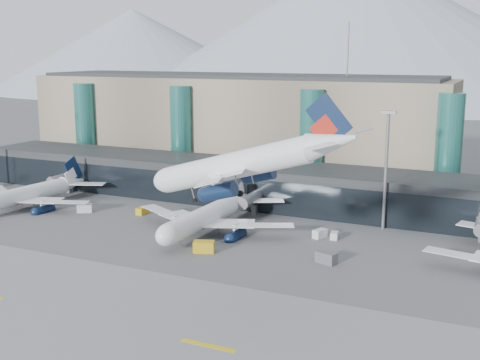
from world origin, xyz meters
name	(u,v)px	position (x,y,z in m)	size (l,w,h in m)	color
ground	(143,283)	(0.00, 0.00, 0.00)	(900.00, 900.00, 0.00)	#515154
runway_strip	(85,318)	(0.00, -15.00, 0.02)	(400.00, 40.00, 0.04)	slate
runway_markings	(85,318)	(0.00, -15.00, 0.05)	(128.00, 1.00, 0.02)	gold
concourse	(271,185)	(-0.02, 57.73, 4.97)	(170.00, 27.00, 10.00)	black
terminal_main	(235,125)	(-25.00, 90.00, 15.44)	(130.00, 30.00, 31.00)	gray
teal_towers	(243,138)	(-14.99, 74.01, 14.01)	(116.40, 19.40, 46.00)	#276D66
mountain_ridge	(461,40)	(15.97, 380.00, 45.74)	(910.00, 400.00, 110.00)	gray
lightmast_mid	(386,163)	(30.00, 48.00, 14.42)	(3.00, 1.20, 25.60)	slate
hero_jet	(254,156)	(21.30, -3.16, 23.37)	(33.09, 33.91, 10.93)	white
jet_parked_left	(35,188)	(-53.17, 32.49, 4.51)	(36.73, 36.65, 11.92)	white
jet_parked_mid	(213,207)	(-3.42, 32.60, 4.80)	(39.42, 38.39, 12.70)	white
veh_a	(85,208)	(-37.87, 32.29, 0.98)	(3.47, 1.95, 1.95)	silver
veh_b	(142,211)	(-24.25, 36.34, 0.82)	(2.86, 1.76, 1.65)	#BF9816
veh_c	(326,258)	(25.03, 21.83, 1.05)	(3.77, 1.99, 2.09)	#505055
veh_d	(320,234)	(19.43, 36.05, 0.88)	(3.08, 1.65, 1.76)	silver
veh_g	(334,236)	(22.37, 36.54, 0.72)	(2.47, 1.44, 1.44)	silver
veh_h	(204,247)	(1.93, 18.00, 1.10)	(3.98, 2.10, 2.20)	#BF9816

